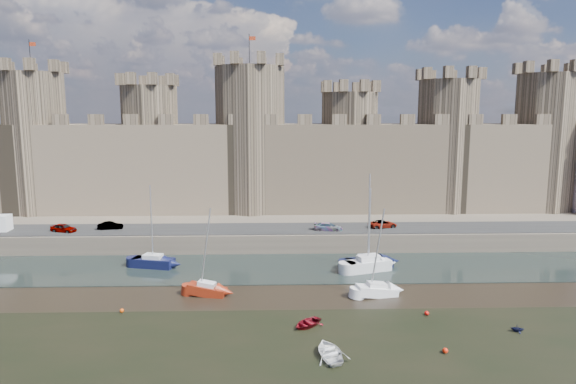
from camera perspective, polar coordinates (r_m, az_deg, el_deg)
name	(u,v)px	position (r m, az deg, el deg)	size (l,w,h in m)	color
ground	(196,369)	(39.96, -10.21, -18.80)	(160.00, 160.00, 0.00)	black
water_channel	(226,269)	(62.04, -6.91, -8.44)	(160.00, 12.00, 0.08)	black
quay	(243,204)	(96.67, -4.99, -1.37)	(160.00, 60.00, 2.50)	#4C443A
road	(232,229)	(71.00, -6.22, -4.10)	(160.00, 7.00, 0.10)	black
castle	(234,154)	(83.47, -6.00, 4.20)	(108.50, 11.00, 29.00)	#42382B
car_0	(63,228)	(74.96, -23.68, -3.68)	(1.42, 3.53, 1.20)	gray
car_1	(110,226)	(74.34, -19.14, -3.56)	(1.16, 3.32, 1.10)	gray
car_2	(328,227)	(69.79, 4.50, -3.88)	(1.55, 3.82, 1.11)	gray
car_3	(383,224)	(72.45, 10.48, -3.52)	(1.83, 3.97, 1.10)	gray
sailboat_1	(153,261)	(63.91, -14.76, -7.46)	(5.25, 3.01, 9.89)	black
sailboat_2	(368,264)	(61.15, 8.85, -7.91)	(5.67, 3.62, 11.42)	silver
sailboat_3	(369,262)	(62.55, 8.97, -7.66)	(5.78, 3.20, 9.58)	black
sailboat_4	(207,289)	(53.62, -9.01, -10.58)	(4.09, 2.22, 9.06)	maroon
sailboat_5	(377,290)	(53.56, 9.81, -10.65)	(4.44, 2.44, 9.06)	white
dinghy_2	(330,353)	(40.90, 4.68, -17.43)	(2.48, 0.72, 3.47)	silver
dinghy_4	(307,323)	(46.02, 2.14, -14.37)	(2.07, 0.60, 2.90)	maroon
dinghy_7	(517,329)	(49.00, 24.13, -13.68)	(1.01, 0.62, 1.17)	black
buoy_1	(122,311)	(51.32, -17.98, -12.42)	(0.39, 0.39, 0.39)	#DE4809
buoy_3	(427,313)	(49.96, 15.16, -12.86)	(0.43, 0.43, 0.43)	red
buoy_5	(445,351)	(43.23, 17.07, -16.50)	(0.44, 0.44, 0.44)	red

